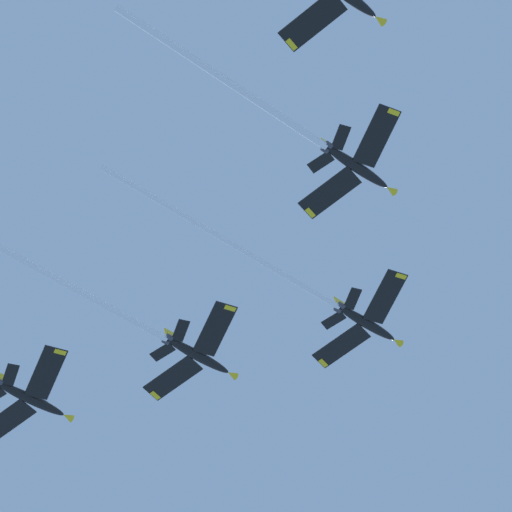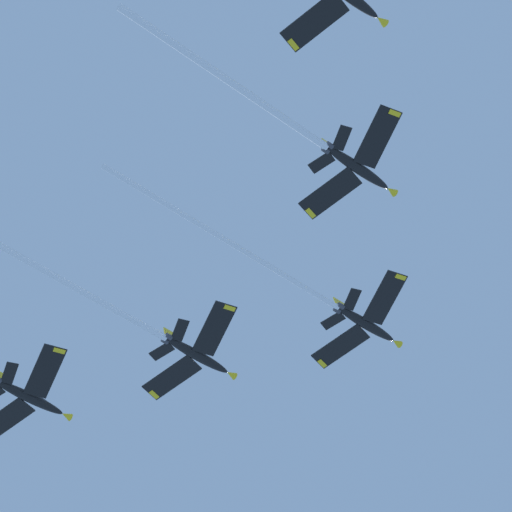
{
  "view_description": "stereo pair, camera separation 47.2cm",
  "coord_description": "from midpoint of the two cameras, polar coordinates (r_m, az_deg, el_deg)",
  "views": [
    {
      "loc": [
        -32.05,
        -39.52,
        1.94
      ],
      "look_at": [
        1.19,
        14.69,
        157.6
      ],
      "focal_mm": 80.93,
      "sensor_mm": 36.0,
      "label": 1
    },
    {
      "loc": [
        -32.45,
        -39.27,
        1.94
      ],
      "look_at": [
        1.19,
        14.69,
        157.6
      ],
      "focal_mm": 80.93,
      "sensor_mm": 36.0,
      "label": 2
    }
  ],
  "objects": [
    {
      "name": "jet_right_wing",
      "position": [
        160.49,
        2.08,
        6.31
      ],
      "size": [
        47.72,
        20.09,
        12.85
      ],
      "color": "black"
    },
    {
      "name": "jet_lead",
      "position": [
        173.81,
        2.81,
        -1.84
      ],
      "size": [
        55.39,
        20.07,
        15.54
      ],
      "color": "black"
    },
    {
      "name": "jet_left_wing",
      "position": [
        171.39,
        -5.69,
        -3.42
      ],
      "size": [
        47.9,
        20.05,
        12.56
      ],
      "color": "black"
    }
  ]
}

